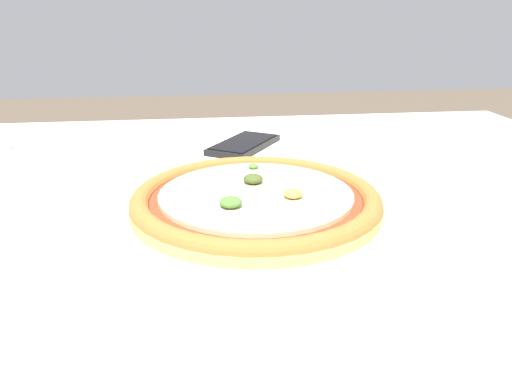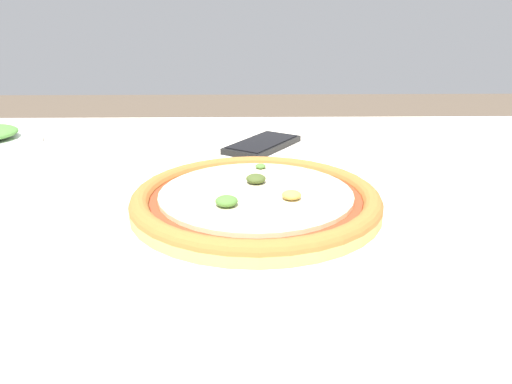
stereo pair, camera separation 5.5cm
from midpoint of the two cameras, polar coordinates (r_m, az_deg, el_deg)
The scene contains 3 objects.
dining_table at distance 0.62m, azimuth -7.10°, elevation -8.64°, with size 1.39×1.03×0.70m.
pizza_plate at distance 0.56m, azimuth 2.84°, elevation -1.30°, with size 0.30×0.30×0.04m.
cell_phone at distance 0.84m, azimuth 2.64°, elevation 5.43°, with size 0.14×0.16×0.01m.
Camera 2 is at (0.09, -0.54, 0.93)m, focal length 35.00 mm.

